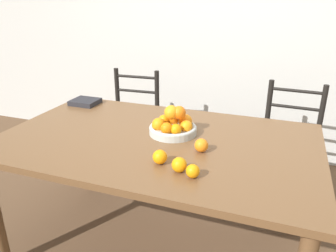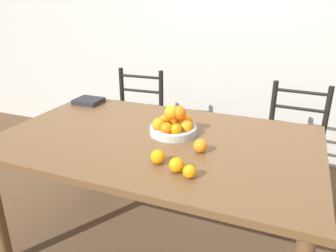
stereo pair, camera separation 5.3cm
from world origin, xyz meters
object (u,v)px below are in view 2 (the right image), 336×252
Objects in this scene: fruit_bowl at (174,125)px; orange_loose_3 at (190,171)px; chair_left at (136,124)px; chair_right at (292,147)px; orange_loose_1 at (200,146)px; book_stack at (89,101)px; orange_loose_0 at (177,165)px; orange_loose_2 at (158,157)px.

orange_loose_3 is (0.24, -0.43, -0.02)m from fruit_bowl.
chair_left is 1.00× the size of chair_right.
book_stack is (-1.00, 0.47, -0.02)m from orange_loose_1.
fruit_bowl reaches higher than orange_loose_0.
chair_left and chair_right have the same top height.
fruit_bowl is 1.08m from chair_right.
chair_right reaches higher than book_stack.
book_stack is at bearing 143.62° from orange_loose_0.
chair_right reaches higher than orange_loose_1.
chair_right is at bearing 62.58° from orange_loose_2.
chair_right is (1.31, 0.00, 0.00)m from chair_left.
orange_loose_3 is at bearing -56.85° from chair_left.
fruit_bowl is 0.49m from orange_loose_3.
orange_loose_0 is at bearing -36.38° from book_stack.
orange_loose_1 is 0.08× the size of chair_left.
orange_loose_1 is (0.21, -0.17, -0.02)m from fruit_bowl.
fruit_bowl is 3.89× the size of orange_loose_1.
orange_loose_1 is 1.01× the size of orange_loose_2.
chair_left reaches higher than orange_loose_1.
orange_loose_3 is (0.07, -0.03, -0.00)m from orange_loose_0.
orange_loose_3 is (0.18, -0.07, -0.00)m from orange_loose_2.
chair_left is at bearing 130.16° from fruit_bowl.
orange_loose_0 is 0.37× the size of book_stack.
chair_right is 1.55m from book_stack.
orange_loose_3 is 1.26m from book_stack.
fruit_bowl reaches higher than orange_loose_1.
fruit_bowl is 0.30× the size of chair_left.
chair_left is 4.80× the size of book_stack.
book_stack is at bearing 141.96° from orange_loose_2.
orange_loose_2 is at bearing -38.04° from book_stack.
chair_right is (0.41, 1.21, -0.35)m from orange_loose_3.
orange_loose_2 is at bearing -114.21° from chair_right.
chair_right is (0.44, 0.95, -0.35)m from orange_loose_1.
chair_right is 4.80× the size of book_stack.
fruit_bowl is 0.84m from book_stack.
orange_loose_0 is 0.99× the size of orange_loose_1.
orange_loose_1 is (0.04, 0.23, 0.00)m from orange_loose_0.
orange_loose_3 is at bearing -60.86° from fruit_bowl.
orange_loose_1 is 1.33m from chair_left.
orange_loose_3 is 1.32m from chair_right.
fruit_bowl reaches higher than orange_loose_3.
orange_loose_0 is 1.13× the size of orange_loose_3.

